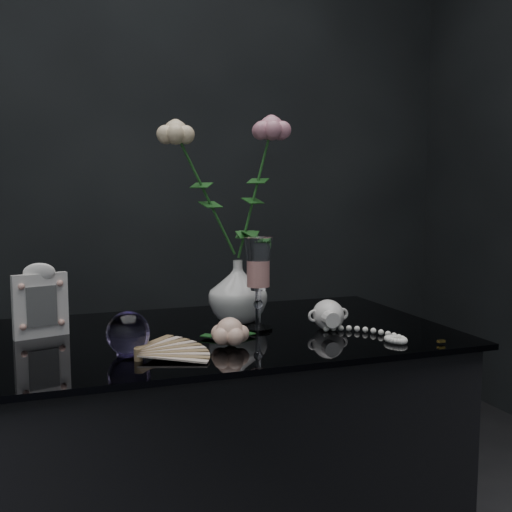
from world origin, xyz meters
name	(u,v)px	position (x,y,z in m)	size (l,w,h in m)	color
table	(208,500)	(0.00, 0.05, 0.38)	(1.05, 0.58, 0.76)	black
vase	(238,291)	(0.10, 0.13, 0.83)	(0.14, 0.14, 0.14)	silver
wine_glass	(258,284)	(0.11, 0.03, 0.86)	(0.06, 0.06, 0.20)	white
picture_frame	(40,300)	(-0.33, 0.12, 0.84)	(0.12, 0.09, 0.16)	white
paperweight	(128,333)	(-0.18, -0.07, 0.80)	(0.08, 0.08, 0.08)	#9A82D3
paper_fan	(138,353)	(-0.17, -0.12, 0.78)	(0.26, 0.20, 0.03)	beige
loose_rose	(230,332)	(0.02, -0.08, 0.79)	(0.13, 0.17, 0.06)	#FABCA1
pearl_jar	(328,313)	(0.26, -0.01, 0.80)	(0.23, 0.24, 0.07)	white
roses	(230,180)	(0.08, 0.13, 1.09)	(0.30, 0.10, 0.38)	#FFD3A2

